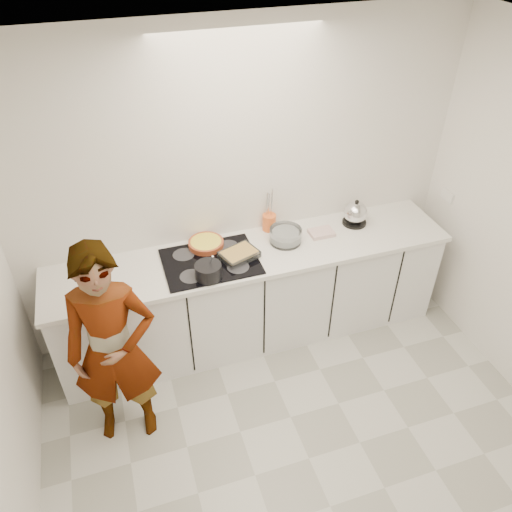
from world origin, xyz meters
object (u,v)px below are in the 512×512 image
object	(u,v)px
hob	(210,261)
tart_dish	(206,243)
kettle	(355,214)
cook	(113,350)
mixing_bowl	(286,236)
saucepan	(208,271)
utensil_crock	(269,222)
baking_dish	(239,254)

from	to	relation	value
hob	tart_dish	bearing A→B (deg)	85.71
kettle	cook	xyz separation A→B (m)	(-2.10, -0.73, -0.19)
mixing_bowl	kettle	size ratio (longest dim) A/B	1.01
saucepan	cook	distance (m)	0.86
hob	kettle	distance (m)	1.31
utensil_crock	cook	bearing A→B (deg)	-147.63
hob	utensil_crock	distance (m)	0.65
mixing_bowl	utensil_crock	size ratio (longest dim) A/B	1.91
saucepan	kettle	size ratio (longest dim) A/B	0.94
baking_dish	cook	bearing A→B (deg)	-151.20
hob	saucepan	size ratio (longest dim) A/B	2.89
tart_dish	mixing_bowl	size ratio (longest dim) A/B	1.35
utensil_crock	hob	bearing A→B (deg)	-153.84
baking_dish	utensil_crock	world-z (taller)	utensil_crock
saucepan	utensil_crock	bearing A→B (deg)	36.36
tart_dish	saucepan	world-z (taller)	saucepan
baking_dish	utensil_crock	size ratio (longest dim) A/B	2.34
tart_dish	saucepan	xyz separation A→B (m)	(-0.07, -0.38, 0.03)
cook	tart_dish	bearing A→B (deg)	52.14
kettle	utensil_crock	bearing A→B (deg)	168.94
hob	utensil_crock	world-z (taller)	utensil_crock
baking_dish	utensil_crock	distance (m)	0.47
kettle	hob	bearing A→B (deg)	-173.72
baking_dish	kettle	size ratio (longest dim) A/B	1.24
tart_dish	kettle	bearing A→B (deg)	-2.45
kettle	tart_dish	bearing A→B (deg)	177.55
tart_dish	kettle	size ratio (longest dim) A/B	1.36
kettle	mixing_bowl	bearing A→B (deg)	-174.07
tart_dish	hob	bearing A→B (deg)	-94.29
kettle	utensil_crock	xyz separation A→B (m)	(-0.72, 0.14, -0.03)
hob	saucepan	xyz separation A→B (m)	(-0.06, -0.18, 0.06)
hob	kettle	xyz separation A→B (m)	(1.30, 0.14, 0.09)
saucepan	kettle	world-z (taller)	kettle
utensil_crock	kettle	bearing A→B (deg)	-11.06
tart_dish	baking_dish	world-z (taller)	baking_dish
cook	baking_dish	bearing A→B (deg)	36.96
baking_dish	cook	distance (m)	1.18
saucepan	baking_dish	xyz separation A→B (m)	(0.28, 0.16, -0.03)
hob	cook	world-z (taller)	cook
hob	cook	distance (m)	1.00
kettle	cook	world-z (taller)	cook
cook	mixing_bowl	bearing A→B (deg)	32.87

